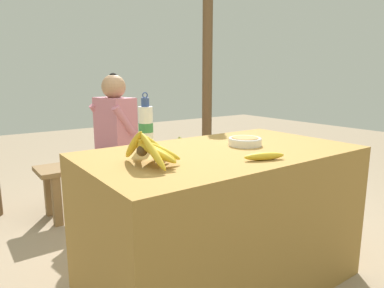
% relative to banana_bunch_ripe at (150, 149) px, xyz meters
% --- Properties ---
extents(ground_plane, '(12.00, 12.00, 0.00)m').
position_rel_banana_bunch_ripe_xyz_m(ground_plane, '(0.44, 0.05, -0.80)').
color(ground_plane, gray).
extents(market_counter, '(1.37, 0.79, 0.73)m').
position_rel_banana_bunch_ripe_xyz_m(market_counter, '(0.44, 0.05, -0.44)').
color(market_counter, olive).
rests_on(market_counter, ground_plane).
extents(banana_bunch_ripe, '(0.20, 0.32, 0.16)m').
position_rel_banana_bunch_ripe_xyz_m(banana_bunch_ripe, '(0.00, 0.00, 0.00)').
color(banana_bunch_ripe, '#4C381E').
rests_on(banana_bunch_ripe, market_counter).
extents(serving_bowl, '(0.18, 0.18, 0.04)m').
position_rel_banana_bunch_ripe_xyz_m(serving_bowl, '(0.61, 0.07, -0.05)').
color(serving_bowl, white).
rests_on(serving_bowl, market_counter).
extents(water_bottle, '(0.08, 0.08, 0.29)m').
position_rel_banana_bunch_ripe_xyz_m(water_bottle, '(0.15, 0.32, 0.04)').
color(water_bottle, white).
rests_on(water_bottle, market_counter).
extents(loose_banana_front, '(0.19, 0.10, 0.03)m').
position_rel_banana_bunch_ripe_xyz_m(loose_banana_front, '(0.45, -0.21, -0.05)').
color(loose_banana_front, gold).
rests_on(loose_banana_front, market_counter).
extents(wooden_bench, '(1.63, 0.32, 0.41)m').
position_rel_banana_bunch_ripe_xyz_m(wooden_bench, '(0.64, 1.43, -0.45)').
color(wooden_bench, brown).
rests_on(wooden_bench, ground_plane).
extents(seated_vendor, '(0.44, 0.42, 1.12)m').
position_rel_banana_bunch_ripe_xyz_m(seated_vendor, '(0.40, 1.39, -0.16)').
color(seated_vendor, '#564C60').
rests_on(seated_vendor, ground_plane).
extents(banana_bunch_green, '(0.17, 0.28, 0.14)m').
position_rel_banana_bunch_ripe_xyz_m(banana_bunch_green, '(1.12, 1.44, -0.32)').
color(banana_bunch_green, '#4C381E').
rests_on(banana_bunch_green, wooden_bench).
extents(support_post_far, '(0.11, 0.11, 2.43)m').
position_rel_banana_bunch_ripe_xyz_m(support_post_far, '(1.71, 1.80, 0.42)').
color(support_post_far, brown).
rests_on(support_post_far, ground_plane).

